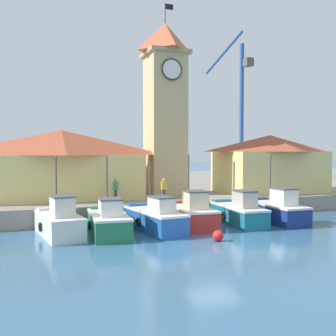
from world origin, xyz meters
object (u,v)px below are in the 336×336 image
Objects in this scene: fishing_boat_mid_left at (192,214)px; port_crane_near at (240,125)px; fishing_boat_center at (239,212)px; clock_tower at (165,104)px; dock_worker_near_tower at (116,190)px; warehouse_left at (62,164)px; fishing_boat_far_left at (59,222)px; dock_worker_along_quay at (164,189)px; fishing_boat_mid_right at (276,210)px; warehouse_right at (270,163)px; fishing_boat_left_outer at (109,222)px; fishing_boat_left_inner at (155,218)px; mooring_buoy at (218,236)px.

fishing_boat_mid_left is 28.70m from port_crane_near.
clock_tower reaches higher than fishing_boat_center.
dock_worker_near_tower is at bearing -138.61° from port_crane_near.
clock_tower is at bearing 102.68° from fishing_boat_center.
dock_worker_near_tower is (3.26, -3.50, -1.76)m from warehouse_left.
fishing_boat_far_left is at bearing 179.67° from fishing_boat_mid_left.
fishing_boat_center is at bearing -120.71° from port_crane_near.
dock_worker_along_quay is (-17.14, -18.71, -6.10)m from port_crane_near.
dock_worker_along_quay is at bearing -132.50° from port_crane_near.
fishing_boat_mid_right is at bearing -4.25° from fishing_boat_center.
fishing_boat_mid_right is 10.94m from dock_worker_near_tower.
dock_worker_along_quay is (-6.55, 3.94, 1.24)m from fishing_boat_mid_right.
fishing_boat_mid_left is 3.81m from dock_worker_along_quay.
warehouse_right is 11.53m from dock_worker_along_quay.
fishing_boat_left_inner is at bearing 4.39° from fishing_boat_left_outer.
fishing_boat_mid_left is at bearing 85.99° from mooring_buoy.
dock_worker_along_quay is (6.53, -4.21, -1.76)m from warehouse_left.
fishing_boat_far_left is 14.75m from clock_tower.
fishing_boat_mid_right is at bearing -31.05° from dock_worker_along_quay.
clock_tower is at bearing 169.45° from warehouse_right.
port_crane_near is (23.68, 14.49, 4.34)m from warehouse_left.
fishing_boat_left_inner is 3.36× the size of dock_worker_near_tower.
fishing_boat_left_inner is 0.35× the size of clock_tower.
fishing_boat_left_outer is 6.15m from mooring_buoy.
fishing_boat_left_outer is at bearing -14.19° from fishing_boat_far_left.
fishing_boat_mid_right is at bearing -121.68° from warehouse_right.
fishing_boat_mid_left is 8.41× the size of mooring_buoy.
warehouse_left reaches higher than warehouse_right.
dock_worker_near_tower is (-20.42, -17.99, -6.10)m from port_crane_near.
fishing_boat_far_left is at bearing 178.22° from fishing_boat_mid_right.
fishing_boat_mid_left is at bearing 176.73° from fishing_boat_center.
fishing_boat_left_outer is 0.54× the size of warehouse_right.
fishing_boat_mid_left is 5.98m from fishing_boat_mid_right.
fishing_boat_mid_right is (13.94, -0.43, 0.01)m from fishing_boat_far_left.
fishing_boat_left_outer is at bearing -126.24° from clock_tower.
fishing_boat_mid_left is 0.31× the size of clock_tower.
dock_worker_near_tower reaches higher than mooring_buoy.
fishing_boat_mid_left is 5.89m from dock_worker_near_tower.
fishing_boat_left_inner is 3.36× the size of dock_worker_along_quay.
fishing_boat_center is (8.58, 0.43, 0.01)m from fishing_boat_left_outer.
fishing_boat_mid_right is 26.06m from port_crane_near.
fishing_boat_left_inner is 8.51m from fishing_boat_mid_right.
mooring_buoy is (-3.52, -3.89, -0.48)m from fishing_boat_center.
fishing_boat_left_outer is 6.47m from dock_worker_along_quay.
dock_worker_along_quay is at bearing -12.28° from dock_worker_near_tower.
clock_tower is 9.67× the size of dock_worker_near_tower.
fishing_boat_mid_left is 3.02× the size of dock_worker_near_tower.
mooring_buoy is at bearing -132.11° from fishing_boat_center.
clock_tower is (6.64, 9.06, 7.86)m from fishing_boat_left_outer.
fishing_boat_left_inner is 0.46× the size of warehouse_left.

